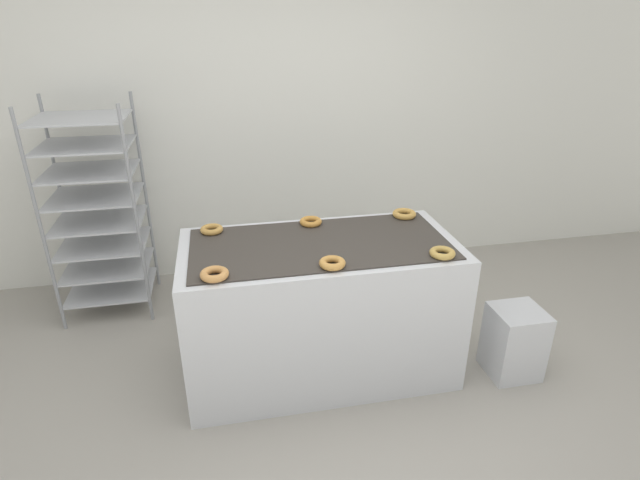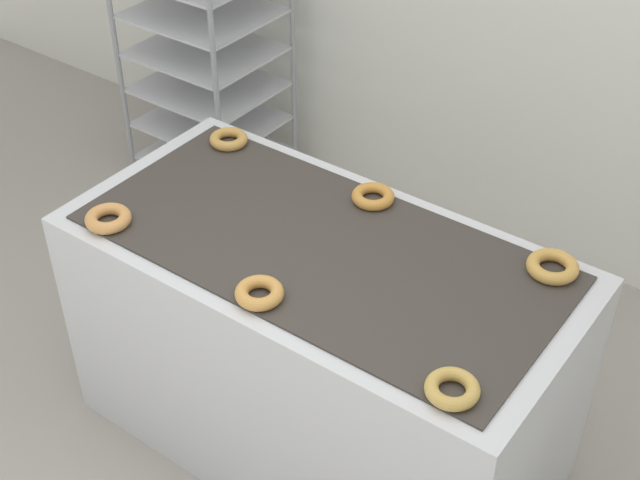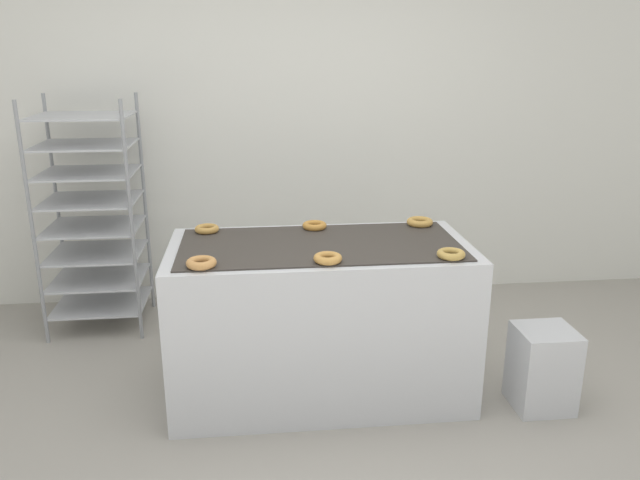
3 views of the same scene
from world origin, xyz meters
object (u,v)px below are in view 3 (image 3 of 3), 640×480
at_px(fryer_machine, 320,319).
at_px(baking_rack_cart, 92,214).
at_px(donut_near_right, 451,254).
at_px(donut_far_center, 314,225).
at_px(donut_far_left, 207,229).
at_px(donut_far_right, 420,222).
at_px(donut_near_left, 201,263).
at_px(donut_near_center, 328,258).
at_px(glaze_bin, 543,368).

relative_size(fryer_machine, baking_rack_cart, 1.02).
height_order(donut_near_right, donut_far_center, same).
xyz_separation_m(donut_near_right, donut_far_left, (-1.21, 0.57, -0.00)).
distance_m(donut_far_center, donut_far_right, 0.61).
relative_size(donut_near_left, donut_far_right, 0.95).
distance_m(donut_near_left, donut_near_center, 0.60).
xyz_separation_m(donut_near_left, donut_far_right, (1.20, 0.59, -0.00)).
xyz_separation_m(glaze_bin, donut_near_left, (-1.74, -0.00, 0.66)).
height_order(glaze_bin, donut_near_left, donut_near_left).
bearing_deg(donut_near_right, donut_far_right, 90.06).
xyz_separation_m(glaze_bin, donut_far_right, (-0.54, 0.58, 0.66)).
distance_m(baking_rack_cart, donut_far_center, 1.58).
height_order(donut_near_center, donut_far_left, donut_near_center).
relative_size(fryer_machine, donut_far_left, 11.80).
bearing_deg(glaze_bin, donut_near_center, -179.92).
relative_size(glaze_bin, donut_far_right, 2.95).
height_order(glaze_bin, donut_near_center, donut_near_center).
bearing_deg(donut_far_right, donut_near_center, -136.05).
bearing_deg(baking_rack_cart, donut_near_left, -58.61).
height_order(fryer_machine, donut_near_right, donut_near_right).
bearing_deg(baking_rack_cart, donut_far_left, -43.19).
relative_size(fryer_machine, donut_far_right, 10.52).
height_order(donut_near_left, donut_far_left, donut_near_left).
distance_m(fryer_machine, baking_rack_cart, 1.78).
height_order(glaze_bin, donut_far_left, donut_far_left).
distance_m(donut_near_left, donut_near_right, 1.20).
height_order(donut_far_center, donut_far_right, donut_far_right).
relative_size(donut_near_right, donut_far_left, 1.03).
xyz_separation_m(fryer_machine, donut_far_right, (0.61, 0.29, 0.45)).
bearing_deg(baking_rack_cart, fryer_machine, -36.42).
bearing_deg(donut_far_left, donut_far_right, 0.42).
relative_size(baking_rack_cart, donut_near_center, 11.30).
relative_size(baking_rack_cart, donut_near_left, 10.86).
bearing_deg(donut_near_left, donut_near_right, 0.15).
distance_m(fryer_machine, glaze_bin, 1.20).
bearing_deg(baking_rack_cart, donut_far_center, -28.14).
xyz_separation_m(fryer_machine, donut_far_left, (-0.60, 0.28, 0.45)).
height_order(donut_near_left, donut_far_right, same).
bearing_deg(fryer_machine, glaze_bin, -14.14).
height_order(glaze_bin, donut_near_right, donut_near_right).
relative_size(fryer_machine, donut_near_right, 11.45).
distance_m(baking_rack_cart, donut_near_center, 1.93).
distance_m(donut_near_left, donut_far_left, 0.58).
relative_size(glaze_bin, donut_near_left, 3.10).
bearing_deg(donut_far_center, donut_near_center, -89.07).
distance_m(glaze_bin, donut_near_right, 0.85).
xyz_separation_m(fryer_machine, glaze_bin, (1.15, -0.29, -0.21)).
bearing_deg(fryer_machine, donut_near_left, -153.51).
xyz_separation_m(baking_rack_cart, donut_far_center, (1.40, -0.75, 0.09)).
xyz_separation_m(glaze_bin, donut_far_center, (-1.15, 0.58, 0.66)).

